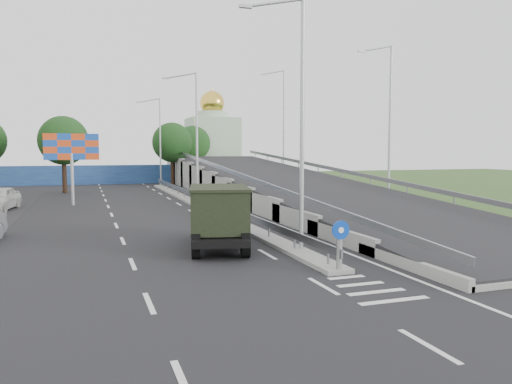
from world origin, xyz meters
name	(u,v)px	position (x,y,z in m)	size (l,w,h in m)	color
ground	(374,292)	(0.00, 0.00, 0.00)	(160.00, 160.00, 0.00)	#2D4C1E
road_surface	(168,215)	(-3.00, 20.00, 0.00)	(26.00, 90.00, 0.04)	black
median	(199,205)	(0.00, 24.00, 0.10)	(1.00, 44.00, 0.20)	gray
overpass_ramp	(291,181)	(7.50, 24.00, 1.75)	(10.00, 50.00, 3.50)	gray
median_guardrail	(199,197)	(0.00, 24.00, 0.75)	(0.09, 44.00, 0.71)	gray
sign_bollard	(340,245)	(0.00, 2.17, 1.03)	(0.64, 0.23, 1.67)	black
lamp_post_near	(298,111)	(0.11, 6.00, 5.81)	(2.74, 0.18, 10.08)	#B2B5B7
lamp_post_mid	(194,130)	(0.11, 26.00, 5.81)	(2.74, 0.18, 10.08)	#B2B5B7
lamp_post_far	(159,137)	(0.11, 46.00, 5.81)	(2.74, 0.18, 10.08)	#B2B5B7
blue_wall	(119,175)	(-4.00, 52.00, 1.20)	(30.00, 0.50, 2.40)	navy
church	(212,143)	(10.00, 60.00, 5.31)	(7.00, 7.00, 13.80)	#B2CCAD
billboard	(72,151)	(-9.00, 28.00, 4.19)	(4.00, 0.24, 5.50)	#B2B5B7
tree_left_mid	(63,141)	(-10.00, 40.00, 5.18)	(4.80, 4.80, 7.60)	black
tree_median_far	(172,143)	(2.00, 48.00, 5.18)	(4.80, 4.80, 7.60)	black
tree_ramp_far	(193,143)	(6.00, 55.00, 5.18)	(4.80, 4.80, 7.60)	black
dump_truck	(219,213)	(-2.60, 8.34, 1.50)	(3.51, 6.47, 2.70)	black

